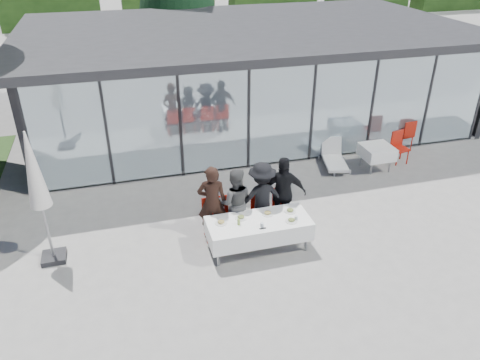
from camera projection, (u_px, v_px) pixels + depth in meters
name	position (u px, v px, depth m)	size (l,w,h in m)	color
ground	(254.00, 254.00, 10.32)	(90.00, 90.00, 0.00)	gray
pavilion	(242.00, 60.00, 16.66)	(14.80, 8.80, 3.44)	gray
dining_table	(259.00, 228.00, 10.26)	(2.26, 0.96, 0.75)	white
diner_a	(212.00, 203.00, 10.49)	(0.66, 0.66, 1.82)	black
diner_chair_a	(212.00, 216.00, 10.69)	(0.44, 0.44, 0.97)	#AC180B
diner_b	(235.00, 202.00, 10.65)	(0.81, 0.81, 1.68)	#525252
diner_chair_b	(235.00, 213.00, 10.81)	(0.44, 0.44, 0.97)	#AC180B
diner_c	(262.00, 197.00, 10.78)	(1.12, 1.12, 1.74)	black
diner_chair_c	(261.00, 209.00, 10.96)	(0.44, 0.44, 0.97)	#AC180B
diner_d	(283.00, 193.00, 10.89)	(1.06, 1.06, 1.80)	black
diner_chair_d	(282.00, 206.00, 11.08)	(0.44, 0.44, 0.97)	#AC180B
plate_a	(221.00, 222.00, 10.04)	(0.26, 0.26, 0.07)	white
plate_b	(241.00, 217.00, 10.21)	(0.26, 0.26, 0.07)	white
plate_c	(268.00, 213.00, 10.36)	(0.26, 0.26, 0.07)	white
plate_d	(290.00, 211.00, 10.45)	(0.26, 0.26, 0.07)	white
plate_extra	(291.00, 220.00, 10.10)	(0.26, 0.26, 0.07)	white
juice_bottle	(239.00, 222.00, 9.98)	(0.06, 0.06, 0.14)	#8AA946
drinking_glasses	(279.00, 221.00, 10.03)	(0.87, 0.12, 0.10)	silver
folded_eyeglasses	(263.00, 228.00, 9.87)	(0.14, 0.03, 0.01)	black
spare_table_right	(377.00, 152.00, 13.65)	(0.86, 0.86, 0.74)	white
spare_chair_a	(398.00, 145.00, 14.11)	(0.52, 0.52, 0.97)	#AC180B
spare_chair_b	(407.00, 133.00, 14.90)	(0.48, 0.48, 0.97)	#AC180B
market_umbrella	(35.00, 179.00, 9.21)	(0.50, 0.50, 3.00)	black
lounger	(334.00, 157.00, 14.04)	(0.89, 1.44, 0.72)	white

